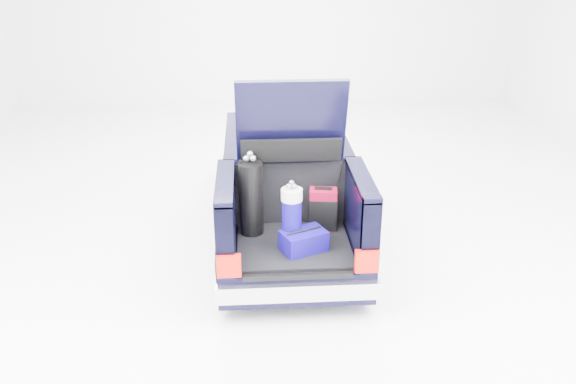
{
  "coord_description": "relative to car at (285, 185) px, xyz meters",
  "views": [
    {
      "loc": [
        -0.49,
        -7.78,
        4.02
      ],
      "look_at": [
        0.0,
        -0.5,
        0.83
      ],
      "focal_mm": 38.0,
      "sensor_mm": 36.0,
      "label": 1
    }
  ],
  "objects": [
    {
      "name": "blue_golf_bag",
      "position": [
        -0.03,
        -1.66,
        0.3
      ],
      "size": [
        0.29,
        0.29,
        0.82
      ],
      "rotation": [
        0.0,
        0.0,
        -0.22
      ],
      "color": "black",
      "rests_on": "car"
    },
    {
      "name": "red_suitcase",
      "position": [
        0.39,
        -1.22,
        0.18
      ],
      "size": [
        0.35,
        0.25,
        0.55
      ],
      "rotation": [
        0.0,
        0.0,
        -0.12
      ],
      "color": "maroon",
      "rests_on": "car"
    },
    {
      "name": "black_golf_bag",
      "position": [
        -0.48,
        -1.29,
        0.39
      ],
      "size": [
        0.31,
        0.35,
        1.02
      ],
      "rotation": [
        0.0,
        0.0,
        0.08
      ],
      "color": "black",
      "rests_on": "car"
    },
    {
      "name": "car",
      "position": [
        0.0,
        0.0,
        0.0
      ],
      "size": [
        1.87,
        4.65,
        2.47
      ],
      "color": "black",
      "rests_on": "ground"
    },
    {
      "name": "blue_duffel",
      "position": [
        0.1,
        -1.75,
        0.05
      ],
      "size": [
        0.59,
        0.5,
        0.26
      ],
      "rotation": [
        0.0,
        0.0,
        0.42
      ],
      "color": "#0F0468",
      "rests_on": "car"
    },
    {
      "name": "ground",
      "position": [
        0.0,
        -0.11,
        -0.67
      ],
      "size": [
        14.0,
        14.0,
        0.0
      ],
      "primitive_type": "plane",
      "color": "white",
      "rests_on": "ground"
    }
  ]
}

